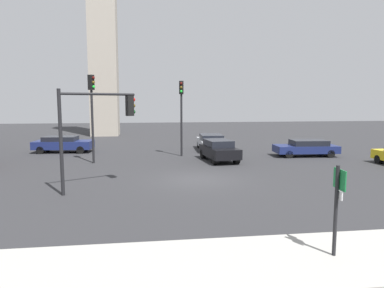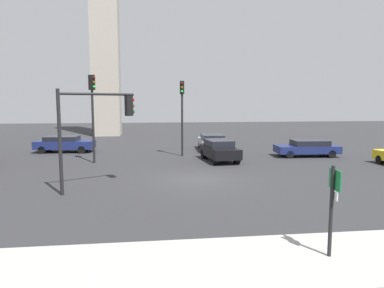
{
  "view_description": "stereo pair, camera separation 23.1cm",
  "coord_description": "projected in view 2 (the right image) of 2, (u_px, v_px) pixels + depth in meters",
  "views": [
    {
      "loc": [
        -2.81,
        -18.3,
        4.19
      ],
      "look_at": [
        0.09,
        3.28,
        1.56
      ],
      "focal_mm": 32.68,
      "sensor_mm": 36.0,
      "label": 1
    },
    {
      "loc": [
        -2.58,
        -18.33,
        4.19
      ],
      "look_at": [
        0.09,
        3.28,
        1.56
      ],
      "focal_mm": 32.68,
      "sensor_mm": 36.0,
      "label": 2
    }
  ],
  "objects": [
    {
      "name": "car_3",
      "position": [
        212.0,
        142.0,
        30.45
      ],
      "size": [
        2.3,
        4.77,
        1.4
      ],
      "rotation": [
        0.0,
        0.0,
        1.52
      ],
      "color": "#ADB2B7",
      "rests_on": "ground_plane"
    },
    {
      "name": "skyline_tower",
      "position": [
        105.0,
        24.0,
        42.68
      ],
      "size": [
        3.33,
        3.33,
        27.27
      ],
      "primitive_type": "cube",
      "color": "#A89E8E",
      "rests_on": "ground_plane"
    },
    {
      "name": "car_0",
      "position": [
        219.0,
        150.0,
        24.87
      ],
      "size": [
        2.34,
        4.28,
        1.5
      ],
      "rotation": [
        0.0,
        0.0,
        -1.45
      ],
      "color": "black",
      "rests_on": "ground_plane"
    },
    {
      "name": "car_1",
      "position": [
        307.0,
        148.0,
        26.96
      ],
      "size": [
        4.86,
        2.25,
        1.27
      ],
      "rotation": [
        0.0,
        0.0,
        3.08
      ],
      "color": "navy",
      "rests_on": "ground_plane"
    },
    {
      "name": "traffic_light_2",
      "position": [
        182.0,
        105.0,
        26.78
      ],
      "size": [
        0.37,
        0.48,
        5.78
      ],
      "rotation": [
        0.0,
        0.0,
        -1.74
      ],
      "color": "black",
      "rests_on": "ground_plane"
    },
    {
      "name": "traffic_light_1",
      "position": [
        93.0,
        103.0,
        23.67
      ],
      "size": [
        0.49,
        0.44,
        6.0
      ],
      "rotation": [
        0.0,
        0.0,
        -0.54
      ],
      "color": "black",
      "rests_on": "ground_plane"
    },
    {
      "name": "direction_sign",
      "position": [
        332.0,
        202.0,
        9.04
      ],
      "size": [
        0.14,
        0.63,
        2.42
      ],
      "rotation": [
        0.0,
        0.0,
        -0.06
      ],
      "color": "black",
      "rests_on": "ground_plane"
    },
    {
      "name": "sidewalk_corner",
      "position": [
        253.0,
        264.0,
        8.94
      ],
      "size": [
        38.48,
        3.21,
        0.15
      ],
      "primitive_type": "cube",
      "color": "#A8A59E",
      "rests_on": "ground_plane"
    },
    {
      "name": "ground_plane",
      "position": [
        198.0,
        180.0,
        18.88
      ],
      "size": [
        106.89,
        106.89,
        0.0
      ],
      "primitive_type": "plane",
      "color": "#2D2D30"
    },
    {
      "name": "car_2",
      "position": [
        64.0,
        143.0,
        29.27
      ],
      "size": [
        4.86,
        2.33,
        1.34
      ],
      "rotation": [
        0.0,
        0.0,
        -0.08
      ],
      "color": "navy",
      "rests_on": "ground_plane"
    },
    {
      "name": "traffic_light_0",
      "position": [
        97.0,
        118.0,
        16.39
      ],
      "size": [
        3.34,
        1.84,
        4.77
      ],
      "rotation": [
        0.0,
        0.0,
        0.48
      ],
      "color": "black",
      "rests_on": "ground_plane"
    }
  ]
}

